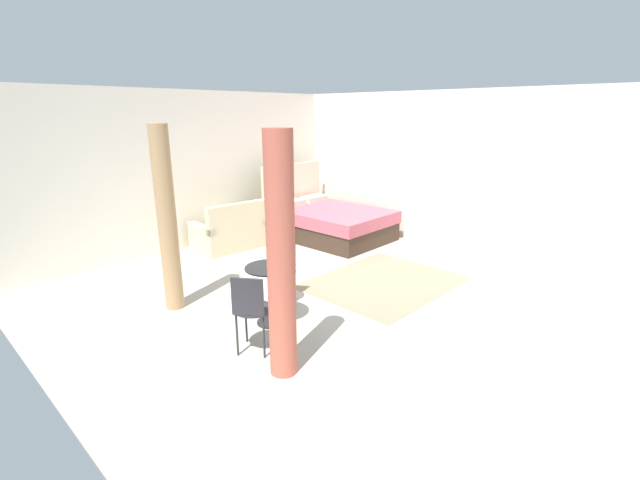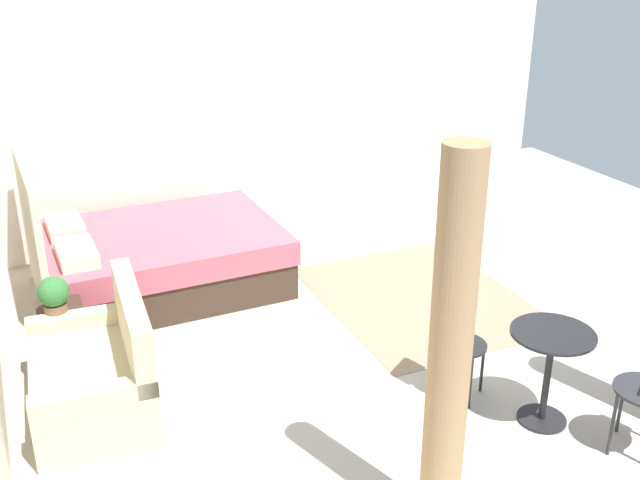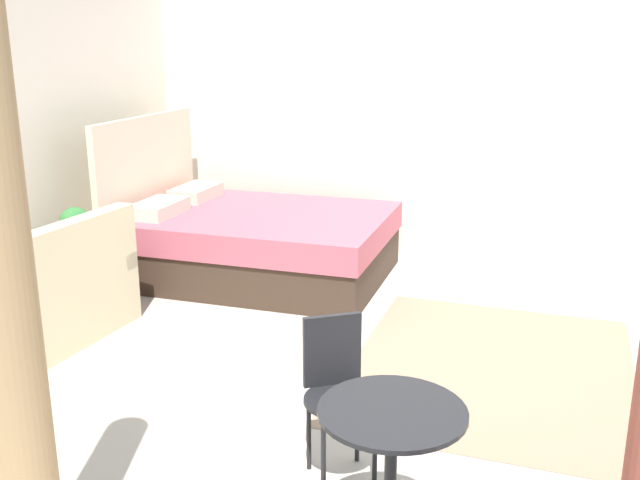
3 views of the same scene
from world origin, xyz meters
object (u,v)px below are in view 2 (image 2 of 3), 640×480
nightstand (64,336)px  potted_plant (54,295)px  couch (98,374)px  vase (55,295)px  bed (153,258)px  balcony_table (549,360)px  cafe_chair_near_couch (454,335)px

nightstand → potted_plant: potted_plant is taller
couch → vase: couch is taller
bed → balcony_table: (-3.26, -2.07, 0.17)m
bed → potted_plant: 1.57m
couch → balcony_table: bearing=-116.6°
bed → balcony_table: bearing=-147.5°
vase → cafe_chair_near_couch: cafe_chair_near_couch is taller
potted_plant → vase: (0.22, -0.02, -0.10)m
nightstand → cafe_chair_near_couch: (-1.62, -2.63, 0.24)m
vase → cafe_chair_near_couch: (-1.74, -2.64, -0.08)m
nightstand → vase: vase is taller
potted_plant → vase: bearing=-4.0°
cafe_chair_near_couch → potted_plant: bearing=60.3°
potted_plant → balcony_table: (-2.09, -3.07, -0.17)m
bed → couch: bearing=156.2°
balcony_table → cafe_chair_near_couch: bearing=35.3°
cafe_chair_near_couch → vase: bearing=56.7°
vase → couch: bearing=-168.6°
couch → potted_plant: size_ratio=4.00×
bed → cafe_chair_near_couch: 3.16m
couch → bed: bearing=-23.8°
bed → vase: bed is taller
nightstand → couch: bearing=-168.0°
nightstand → balcony_table: (-2.19, -3.04, 0.25)m
balcony_table → cafe_chair_near_couch: cafe_chair_near_couch is taller
couch → nightstand: couch is taller
bed → balcony_table: bed is taller
nightstand → potted_plant: size_ratio=1.53×
vase → potted_plant: bearing=176.0°
bed → potted_plant: bed is taller
couch → vase: 0.93m
vase → balcony_table: size_ratio=0.20×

